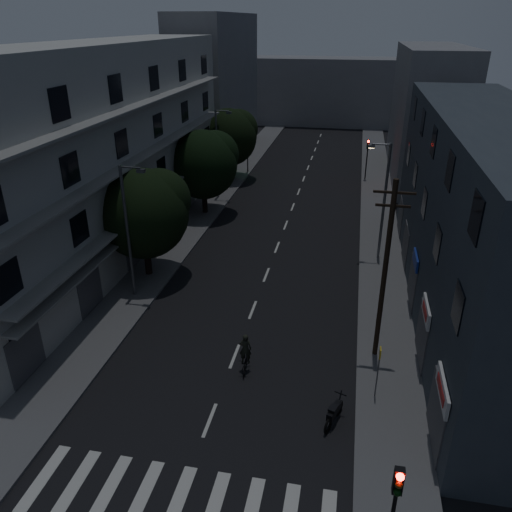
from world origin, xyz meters
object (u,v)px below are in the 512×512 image
(traffic_signal_near, at_px, (395,500))
(motorcycle, at_px, (334,413))
(utility_pole, at_px, (385,269))
(cyclist, at_px, (245,358))
(bus_stop_sign, at_px, (379,364))

(traffic_signal_near, height_order, motorcycle, traffic_signal_near)
(utility_pole, distance_m, cyclist, 7.76)
(bus_stop_sign, bearing_deg, traffic_signal_near, -88.93)
(traffic_signal_near, distance_m, cyclist, 10.91)
(traffic_signal_near, xyz_separation_m, bus_stop_sign, (-0.15, 7.80, -1.21))
(bus_stop_sign, distance_m, cyclist, 6.23)
(traffic_signal_near, height_order, cyclist, traffic_signal_near)
(traffic_signal_near, xyz_separation_m, utility_pole, (-0.10, 10.97, 1.77))
(utility_pole, height_order, cyclist, utility_pole)
(traffic_signal_near, height_order, bus_stop_sign, traffic_signal_near)
(motorcycle, distance_m, cyclist, 5.10)
(utility_pole, xyz_separation_m, motorcycle, (-1.77, -5.00, -4.39))
(motorcycle, bearing_deg, traffic_signal_near, -53.32)
(bus_stop_sign, relative_size, motorcycle, 1.39)
(utility_pole, relative_size, cyclist, 4.47)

